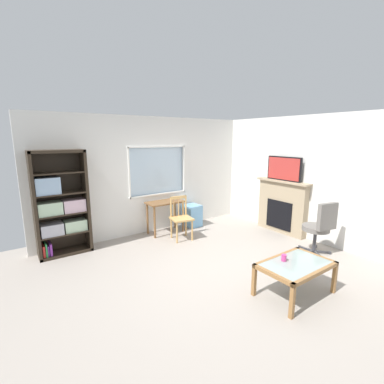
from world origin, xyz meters
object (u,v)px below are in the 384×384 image
at_px(wooden_chair, 181,218).
at_px(tv, 284,169).
at_px(bookshelf, 60,206).
at_px(fireplace, 282,206).
at_px(office_chair, 320,226).
at_px(plastic_drawer_unit, 192,215).
at_px(coffee_table, 296,267).
at_px(sippy_cup, 284,258).
at_px(desk_under_window, 165,207).

xyz_separation_m(wooden_chair, tv, (2.07, -0.94, 0.98)).
bearing_deg(wooden_chair, tv, -24.51).
bearing_deg(wooden_chair, bookshelf, 163.96).
relative_size(fireplace, tv, 1.53).
bearing_deg(office_chair, plastic_drawer_unit, 109.16).
xyz_separation_m(office_chair, coffee_table, (-1.48, -0.52, -0.17)).
height_order(office_chair, sippy_cup, office_chair).
height_order(wooden_chair, coffee_table, wooden_chair).
distance_m(wooden_chair, tv, 2.48).
relative_size(bookshelf, coffee_table, 1.89).
xyz_separation_m(plastic_drawer_unit, fireplace, (1.40, -1.51, 0.33)).
distance_m(bookshelf, fireplace, 4.56).
distance_m(tv, coffee_table, 2.78).
relative_size(plastic_drawer_unit, fireplace, 0.41).
relative_size(plastic_drawer_unit, coffee_table, 0.52).
distance_m(desk_under_window, plastic_drawer_unit, 0.83).
xyz_separation_m(wooden_chair, sippy_cup, (0.06, -2.50, 0.04)).
distance_m(desk_under_window, office_chair, 3.13).
relative_size(bookshelf, fireplace, 1.49).
height_order(bookshelf, tv, bookshelf).
relative_size(desk_under_window, sippy_cup, 9.06).
bearing_deg(wooden_chair, sippy_cup, -88.58).
xyz_separation_m(desk_under_window, coffee_table, (0.22, -3.15, -0.20)).
xyz_separation_m(bookshelf, desk_under_window, (2.10, -0.11, -0.31)).
relative_size(coffee_table, sippy_cup, 11.16).
bearing_deg(office_chair, fireplace, 68.00).
distance_m(plastic_drawer_unit, sippy_cup, 3.14).
relative_size(desk_under_window, office_chair, 0.82).
bearing_deg(plastic_drawer_unit, fireplace, -47.06).
xyz_separation_m(plastic_drawer_unit, office_chair, (0.93, -2.68, 0.30)).
xyz_separation_m(tv, office_chair, (-0.45, -1.17, -0.89)).
bearing_deg(office_chair, tv, 68.77).
bearing_deg(desk_under_window, sippy_cup, -87.32).
height_order(office_chair, coffee_table, office_chair).
bearing_deg(tv, sippy_cup, -142.24).
bearing_deg(fireplace, tv, -180.00).
bearing_deg(tv, wooden_chair, 155.49).
bearing_deg(fireplace, desk_under_window, 146.06).
bearing_deg(plastic_drawer_unit, wooden_chair, -140.49).
xyz_separation_m(wooden_chair, fireplace, (2.09, -0.94, 0.13)).
relative_size(office_chair, sippy_cup, 11.11).
relative_size(office_chair, coffee_table, 1.00).
bearing_deg(bookshelf, office_chair, -35.84).
relative_size(plastic_drawer_unit, tv, 0.62).
bearing_deg(tv, bookshelf, 159.72).
bearing_deg(sippy_cup, tv, 37.76).
bearing_deg(sippy_cup, coffee_table, -61.34).
xyz_separation_m(fireplace, office_chair, (-0.47, -1.17, -0.04)).
bearing_deg(office_chair, sippy_cup, -166.08).
distance_m(coffee_table, sippy_cup, 0.19).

